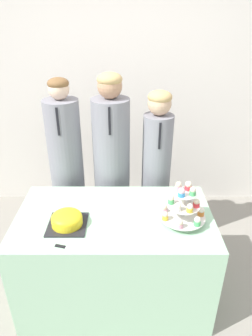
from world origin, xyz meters
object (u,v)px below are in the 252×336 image
at_px(cake_knife, 67,247).
at_px(student_2, 157,177).
at_px(student_0, 69,175).
at_px(round_cake, 68,219).
at_px(cupcake_stand, 185,205).
at_px(student_1, 113,173).

xyz_separation_m(cake_knife, student_2, (0.63, 0.94, -0.04)).
height_order(cake_knife, student_0, student_0).
distance_m(student_0, student_2, 0.78).
distance_m(round_cake, cupcake_stand, 0.78).
xyz_separation_m(cupcake_stand, student_2, (-0.12, 0.68, -0.17)).
relative_size(cupcake_stand, student_0, 0.19).
relative_size(round_cake, cupcake_stand, 0.84).
distance_m(round_cake, student_2, 0.98).
distance_m(cupcake_stand, student_0, 1.14).
height_order(round_cake, student_0, student_0).
bearing_deg(cupcake_stand, student_1, 126.60).
bearing_deg(student_0, student_1, 0.00).
xyz_separation_m(student_0, student_1, (0.39, 0.00, 0.02)).
bearing_deg(cupcake_stand, round_cake, -177.26).
xyz_separation_m(student_1, student_2, (0.39, -0.00, -0.04)).
relative_size(cake_knife, student_0, 0.14).
bearing_deg(cake_knife, round_cake, 112.47).
bearing_deg(cupcake_stand, student_0, 142.86).
height_order(student_0, student_1, student_1).
xyz_separation_m(cake_knife, student_0, (-0.16, 0.94, -0.02)).
height_order(cupcake_stand, student_0, student_0).
distance_m(student_0, student_1, 0.39).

